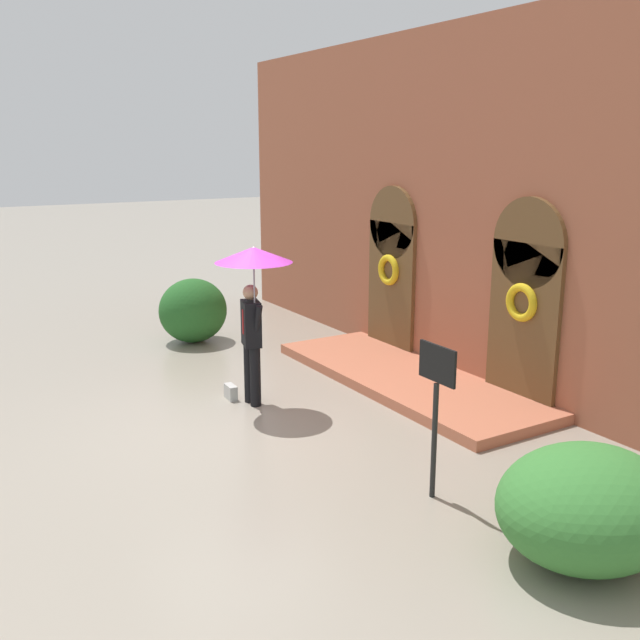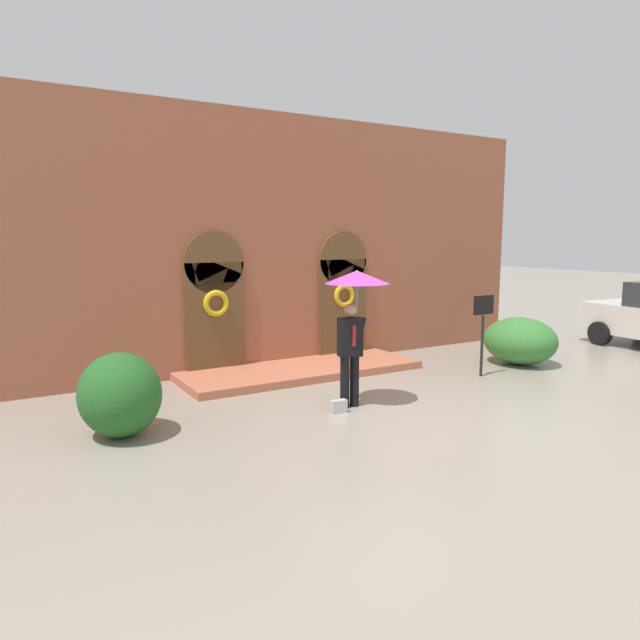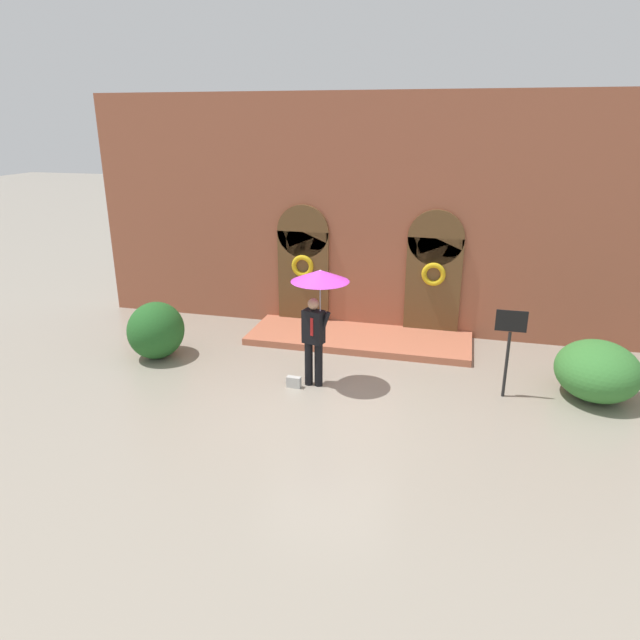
{
  "view_description": "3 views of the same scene",
  "coord_description": "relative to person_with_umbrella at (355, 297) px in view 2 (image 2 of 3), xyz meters",
  "views": [
    {
      "loc": [
        8.65,
        -3.76,
        3.73
      ],
      "look_at": [
        -0.29,
        1.61,
        1.18
      ],
      "focal_mm": 40.0,
      "sensor_mm": 36.0,
      "label": 1
    },
    {
      "loc": [
        -5.77,
        -7.45,
        2.92
      ],
      "look_at": [
        -0.28,
        1.8,
        1.35
      ],
      "focal_mm": 32.0,
      "sensor_mm": 36.0,
      "label": 2
    },
    {
      "loc": [
        2.23,
        -9.38,
        4.99
      ],
      "look_at": [
        -0.54,
        1.44,
        1.05
      ],
      "focal_mm": 32.0,
      "sensor_mm": 36.0,
      "label": 3
    }
  ],
  "objects": [
    {
      "name": "ground_plane",
      "position": [
        0.34,
        -0.53,
        -1.91
      ],
      "size": [
        80.0,
        80.0,
        0.0
      ],
      "primitive_type": "plane",
      "color": "gray"
    },
    {
      "name": "building_facade",
      "position": [
        0.34,
        3.62,
        0.77
      ],
      "size": [
        14.0,
        2.3,
        5.6
      ],
      "color": "#9E563D",
      "rests_on": "ground"
    },
    {
      "name": "person_with_umbrella",
      "position": [
        0.0,
        0.0,
        0.0
      ],
      "size": [
        1.1,
        1.1,
        2.36
      ],
      "color": "black",
      "rests_on": "ground"
    },
    {
      "name": "handbag",
      "position": [
        -0.45,
        -0.2,
        -1.8
      ],
      "size": [
        0.29,
        0.13,
        0.22
      ],
      "primitive_type": "cube",
      "rotation": [
        0.0,
        0.0,
        -0.05
      ],
      "color": "#B7B7B2",
      "rests_on": "ground"
    },
    {
      "name": "sign_post",
      "position": [
        3.53,
        0.42,
        -0.75
      ],
      "size": [
        0.56,
        0.06,
        1.72
      ],
      "color": "black",
      "rests_on": "ground"
    },
    {
      "name": "shrub_left",
      "position": [
        -3.81,
        0.52,
        -1.29
      ],
      "size": [
        1.2,
        1.32,
        1.25
      ],
      "primitive_type": "ellipsoid",
      "color": "#235B23",
      "rests_on": "ground"
    },
    {
      "name": "shrub_right",
      "position": [
        5.19,
        0.82,
        -1.37
      ],
      "size": [
        1.53,
        1.74,
        1.08
      ],
      "primitive_type": "ellipsoid",
      "color": "#387A33",
      "rests_on": "ground"
    }
  ]
}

